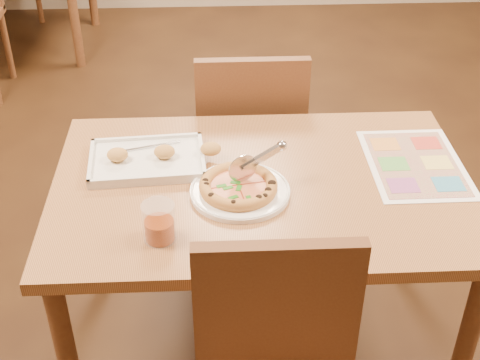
{
  "coord_description": "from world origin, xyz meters",
  "views": [
    {
      "loc": [
        -0.15,
        -1.69,
        1.9
      ],
      "look_at": [
        -0.07,
        -0.06,
        0.77
      ],
      "focal_mm": 50.0,
      "sensor_mm": 36.0,
      "label": 1
    }
  ],
  "objects_px": {
    "menu": "(415,164)",
    "glass_tumbler": "(159,224)",
    "chair_far": "(250,127)",
    "pizza": "(238,186)",
    "plate": "(240,191)",
    "pizza_cutter": "(255,161)",
    "dining_table": "(262,204)",
    "appetizer_tray": "(151,159)"
  },
  "relations": [
    {
      "from": "chair_far",
      "to": "dining_table",
      "type": "bearing_deg",
      "value": 90.0
    },
    {
      "from": "dining_table",
      "to": "appetizer_tray",
      "type": "distance_m",
      "value": 0.38
    },
    {
      "from": "plate",
      "to": "pizza",
      "type": "distance_m",
      "value": 0.02
    },
    {
      "from": "glass_tumbler",
      "to": "menu",
      "type": "height_order",
      "value": "glass_tumbler"
    },
    {
      "from": "pizza",
      "to": "glass_tumbler",
      "type": "distance_m",
      "value": 0.3
    },
    {
      "from": "dining_table",
      "to": "chair_far",
      "type": "bearing_deg",
      "value": 90.0
    },
    {
      "from": "menu",
      "to": "glass_tumbler",
      "type": "bearing_deg",
      "value": -157.3
    },
    {
      "from": "appetizer_tray",
      "to": "chair_far",
      "type": "bearing_deg",
      "value": 53.94
    },
    {
      "from": "dining_table",
      "to": "glass_tumbler",
      "type": "height_order",
      "value": "glass_tumbler"
    },
    {
      "from": "chair_far",
      "to": "pizza_cutter",
      "type": "xyz_separation_m",
      "value": [
        -0.02,
        -0.62,
        0.25
      ]
    },
    {
      "from": "pizza_cutter",
      "to": "dining_table",
      "type": "bearing_deg",
      "value": 21.62
    },
    {
      "from": "plate",
      "to": "menu",
      "type": "relative_size",
      "value": 0.72
    },
    {
      "from": "plate",
      "to": "appetizer_tray",
      "type": "height_order",
      "value": "appetizer_tray"
    },
    {
      "from": "pizza",
      "to": "pizza_cutter",
      "type": "bearing_deg",
      "value": 33.21
    },
    {
      "from": "dining_table",
      "to": "appetizer_tray",
      "type": "xyz_separation_m",
      "value": [
        -0.35,
        0.12,
        0.1
      ]
    },
    {
      "from": "glass_tumbler",
      "to": "dining_table",
      "type": "bearing_deg",
      "value": 40.56
    },
    {
      "from": "pizza",
      "to": "appetizer_tray",
      "type": "relative_size",
      "value": 0.55
    },
    {
      "from": "pizza",
      "to": "menu",
      "type": "height_order",
      "value": "pizza"
    },
    {
      "from": "dining_table",
      "to": "pizza",
      "type": "distance_m",
      "value": 0.15
    },
    {
      "from": "glass_tumbler",
      "to": "menu",
      "type": "bearing_deg",
      "value": 22.7
    },
    {
      "from": "appetizer_tray",
      "to": "dining_table",
      "type": "bearing_deg",
      "value": -19.0
    },
    {
      "from": "dining_table",
      "to": "menu",
      "type": "bearing_deg",
      "value": 8.77
    },
    {
      "from": "pizza",
      "to": "appetizer_tray",
      "type": "distance_m",
      "value": 0.33
    },
    {
      "from": "chair_far",
      "to": "pizza",
      "type": "bearing_deg",
      "value": 83.37
    },
    {
      "from": "chair_far",
      "to": "pizza",
      "type": "xyz_separation_m",
      "value": [
        -0.08,
        -0.66,
        0.18
      ]
    },
    {
      "from": "dining_table",
      "to": "chair_far",
      "type": "height_order",
      "value": "chair_far"
    },
    {
      "from": "glass_tumbler",
      "to": "plate",
      "type": "bearing_deg",
      "value": 41.23
    },
    {
      "from": "chair_far",
      "to": "plate",
      "type": "height_order",
      "value": "chair_far"
    },
    {
      "from": "pizza",
      "to": "glass_tumbler",
      "type": "xyz_separation_m",
      "value": [
        -0.22,
        -0.2,
        0.02
      ]
    },
    {
      "from": "plate",
      "to": "chair_far",
      "type": "bearing_deg",
      "value": 83.78
    },
    {
      "from": "dining_table",
      "to": "pizza",
      "type": "xyz_separation_m",
      "value": [
        -0.08,
        -0.06,
        0.11
      ]
    },
    {
      "from": "pizza_cutter",
      "to": "menu",
      "type": "xyz_separation_m",
      "value": [
        0.52,
        0.1,
        -0.09
      ]
    },
    {
      "from": "plate",
      "to": "appetizer_tray",
      "type": "bearing_deg",
      "value": 147.54
    },
    {
      "from": "dining_table",
      "to": "pizza_cutter",
      "type": "bearing_deg",
      "value": -136.82
    },
    {
      "from": "chair_far",
      "to": "appetizer_tray",
      "type": "distance_m",
      "value": 0.62
    },
    {
      "from": "pizza",
      "to": "glass_tumbler",
      "type": "relative_size",
      "value": 2.08
    },
    {
      "from": "plate",
      "to": "glass_tumbler",
      "type": "bearing_deg",
      "value": -138.77
    },
    {
      "from": "dining_table",
      "to": "pizza",
      "type": "height_order",
      "value": "pizza"
    },
    {
      "from": "dining_table",
      "to": "menu",
      "type": "xyz_separation_m",
      "value": [
        0.5,
        0.08,
        0.09
      ]
    },
    {
      "from": "pizza_cutter",
      "to": "menu",
      "type": "height_order",
      "value": "pizza_cutter"
    },
    {
      "from": "pizza_cutter",
      "to": "glass_tumbler",
      "type": "distance_m",
      "value": 0.37
    },
    {
      "from": "menu",
      "to": "appetizer_tray",
      "type": "bearing_deg",
      "value": 177.07
    }
  ]
}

